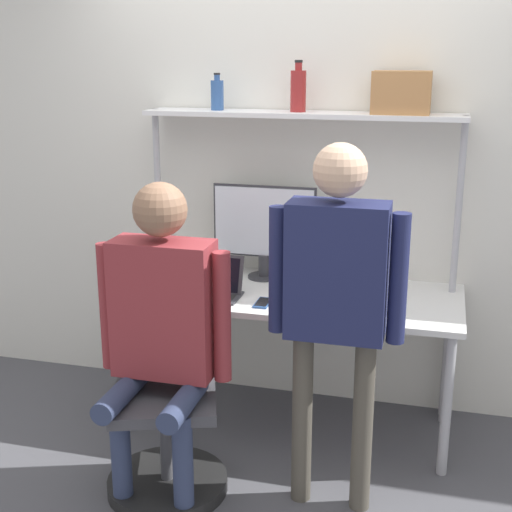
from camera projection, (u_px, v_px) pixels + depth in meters
The scene contains 13 objects.
ground_plane at pixel (273, 458), 3.59m from camera, with size 12.00×12.00×0.00m, color #4C4C51.
wall_back at pixel (307, 168), 3.94m from camera, with size 8.00×0.06×2.70m.
desk at pixel (290, 306), 3.76m from camera, with size 1.77×0.73×0.76m.
shelf_unit at pixel (301, 159), 3.76m from camera, with size 1.68×0.26×1.67m.
monitor at pixel (264, 226), 3.90m from camera, with size 0.57×0.18×0.52m.
laptop at pixel (213, 284), 3.68m from camera, with size 0.30×0.21×0.20m.
cell_phone at pixel (263, 303), 3.56m from camera, with size 0.07×0.15×0.01m.
office_chair at pixel (166, 428), 3.29m from camera, with size 0.59×0.59×0.94m.
person_seated at pixel (161, 316), 3.10m from camera, with size 0.61×0.48×1.45m.
person_standing at pixel (336, 285), 2.95m from camera, with size 0.58×0.22×1.63m.
bottle_red at pixel (298, 90), 3.67m from camera, with size 0.08×0.08×0.26m.
bottle_blue at pixel (217, 94), 3.78m from camera, with size 0.07×0.07×0.19m.
storage_box at pixel (402, 93), 3.54m from camera, with size 0.29×0.19×0.21m.
Camera 1 is at (0.73, -3.08, 1.97)m, focal length 50.00 mm.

